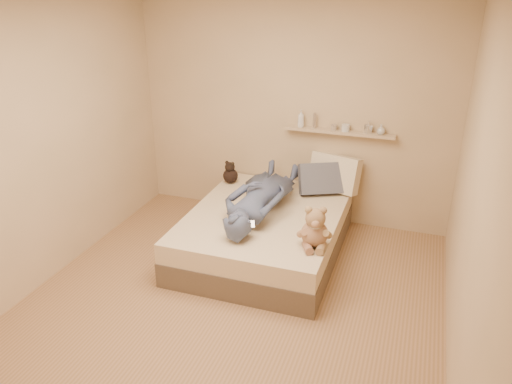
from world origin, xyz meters
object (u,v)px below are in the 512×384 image
at_px(bed, 265,233).
at_px(wall_shelf, 339,132).
at_px(dark_plush, 230,174).
at_px(pillow_grey, 322,179).
at_px(game_console, 246,224).
at_px(pillow_cream, 335,173).
at_px(person, 260,195).
at_px(teddy_bear, 315,230).

relative_size(bed, wall_shelf, 1.58).
xyz_separation_m(dark_plush, wall_shelf, (1.18, 0.28, 0.54)).
bearing_deg(pillow_grey, game_console, -109.12).
bearing_deg(wall_shelf, dark_plush, -166.82).
xyz_separation_m(pillow_cream, person, (-0.61, -0.81, -0.02)).
distance_m(bed, game_console, 0.67).
height_order(dark_plush, pillow_cream, pillow_cream).
distance_m(dark_plush, pillow_cream, 1.19).
height_order(game_console, person, person).
relative_size(bed, dark_plush, 7.16).
relative_size(teddy_bear, person, 0.26).
xyz_separation_m(game_console, pillow_cream, (0.55, 1.39, 0.06)).
height_order(person, wall_shelf, wall_shelf).
bearing_deg(game_console, dark_plush, 117.70).
bearing_deg(game_console, pillow_cream, 68.58).
height_order(teddy_bear, dark_plush, teddy_bear).
bearing_deg(wall_shelf, teddy_bear, -87.03).
bearing_deg(pillow_grey, pillow_cream, 51.35).
xyz_separation_m(teddy_bear, wall_shelf, (-0.07, 1.41, 0.49)).
height_order(pillow_cream, pillow_grey, pillow_cream).
bearing_deg(game_console, teddy_bear, 5.64).
distance_m(teddy_bear, wall_shelf, 1.49).
distance_m(bed, pillow_grey, 0.91).
bearing_deg(bed, pillow_cream, 56.76).
bearing_deg(pillow_grey, person, -126.47).
relative_size(dark_plush, pillow_cream, 0.48).
relative_size(dark_plush, person, 0.18).
relative_size(pillow_cream, wall_shelf, 0.46).
xyz_separation_m(bed, pillow_cream, (0.54, 0.83, 0.43)).
height_order(pillow_grey, person, person).
relative_size(teddy_bear, pillow_grey, 0.80).
relative_size(game_console, teddy_bear, 0.44).
distance_m(game_console, dark_plush, 1.35).
height_order(bed, pillow_grey, pillow_grey).
relative_size(game_console, wall_shelf, 0.15).
bearing_deg(wall_shelf, person, -124.59).
distance_m(dark_plush, wall_shelf, 1.32).
distance_m(teddy_bear, dark_plush, 1.69).
height_order(teddy_bear, pillow_cream, pillow_cream).
height_order(dark_plush, pillow_grey, pillow_grey).
xyz_separation_m(bed, wall_shelf, (0.55, 0.91, 0.88)).
xyz_separation_m(teddy_bear, person, (-0.68, 0.52, 0.02)).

